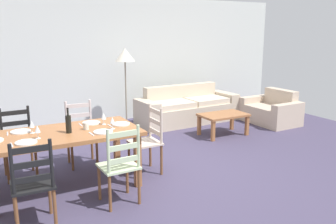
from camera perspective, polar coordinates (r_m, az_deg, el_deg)
ground_plane at (r=5.18m, az=-0.74°, el=-9.77°), size 9.60×9.60×0.02m
wall_far at (r=7.88m, az=-12.16°, el=7.99°), size 9.60×0.16×2.70m
dining_table at (r=4.66m, az=-16.51°, el=-4.17°), size 1.90×0.96×0.75m
dining_chair_near_left at (r=3.91m, az=-20.78°, el=-10.70°), size 0.44×0.42×0.96m
dining_chair_near_right at (r=4.18m, az=-7.66°, el=-8.42°), size 0.43×0.41×0.96m
dining_chair_far_left at (r=5.34m, az=-22.81°, el=-4.57°), size 0.43×0.41×0.96m
dining_chair_far_right at (r=5.53m, az=-13.73°, el=-3.32°), size 0.45×0.43×0.96m
dining_chair_head_east at (r=5.06m, az=-3.19°, el=-4.47°), size 0.40×0.42×0.96m
dinner_plate_near_left at (r=4.33m, az=-21.71°, el=-4.54°), size 0.24×0.24×0.02m
fork_near_left at (r=4.32m, az=-23.68°, el=-4.84°), size 0.02×0.17×0.01m
dinner_plate_near_right at (r=4.51m, az=-10.31°, el=-3.13°), size 0.24×0.24×0.02m
fork_near_right at (r=4.47m, az=-12.13°, el=-3.44°), size 0.02×0.17×0.01m
dinner_plate_far_left at (r=4.81m, az=-22.47°, el=-2.91°), size 0.24×0.24×0.02m
fork_far_left at (r=4.80m, az=-24.24°, el=-3.18°), size 0.03×0.17×0.01m
dinner_plate_far_right at (r=4.97m, az=-12.14°, el=-1.71°), size 0.24×0.24×0.02m
fork_far_right at (r=4.93m, az=-13.80°, el=-1.97°), size 0.02×0.17×0.01m
dinner_plate_head_east at (r=4.84m, az=-7.54°, el=-1.92°), size 0.24×0.24×0.02m
fork_head_east at (r=4.79m, az=-9.22°, el=-2.20°), size 0.03×0.17×0.01m
wine_bottle at (r=4.56m, az=-15.61°, el=-1.80°), size 0.07×0.07×0.32m
wine_glass_near_left at (r=4.43m, az=-20.12°, el=-2.65°), size 0.06×0.06×0.16m
wine_glass_near_right at (r=4.62m, az=-8.87°, el=-1.37°), size 0.06×0.06×0.16m
wine_glass_far_left at (r=4.69m, az=-20.94°, el=-1.89°), size 0.06×0.06×0.16m
wine_glass_far_right at (r=4.86m, az=-10.26°, el=-0.71°), size 0.06×0.06×0.16m
coffee_cup_primary at (r=4.68m, az=-12.95°, el=-2.20°), size 0.07×0.07×0.09m
couch at (r=7.89m, az=2.96°, el=0.49°), size 2.31×0.90×0.80m
coffee_table at (r=6.95m, az=8.82°, el=-0.82°), size 0.90×0.56×0.42m
armchair_upholstered at (r=8.15m, az=16.33°, el=0.07°), size 0.83×1.18×0.72m
standing_lamp at (r=7.29m, az=-6.88°, el=8.29°), size 0.40×0.40×1.64m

